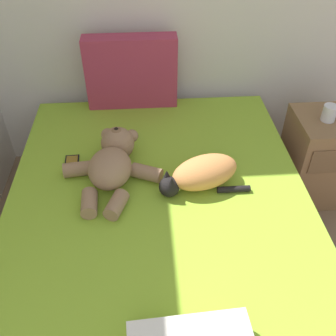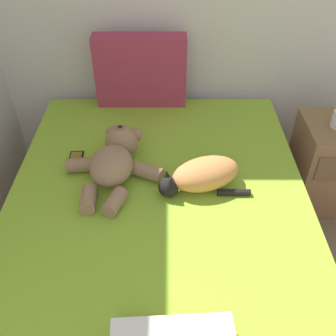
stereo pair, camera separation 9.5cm
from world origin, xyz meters
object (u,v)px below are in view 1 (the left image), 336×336
mug (330,113)px  bed (161,246)px  teddy_bear (113,162)px  cell_phone (72,164)px  nightstand (326,157)px  cat (201,174)px  patterned_cushion (131,72)px

mug → bed: bearing=-150.0°
teddy_bear → mug: teddy_bear is taller
teddy_bear → bed: bearing=-51.3°
mug → cell_phone: bearing=-171.5°
cell_phone → nightstand: nightstand is taller
cat → nightstand: (0.87, 0.42, -0.29)m
bed → teddy_bear: 0.49m
bed → patterned_cushion: bearing=97.1°
cell_phone → nightstand: (1.52, 0.23, -0.22)m
bed → cat: size_ratio=4.70×
teddy_bear → cell_phone: (-0.22, 0.09, -0.08)m
cat → nightstand: cat is taller
cat → patterned_cushion: bearing=112.7°
patterned_cushion → nightstand: bearing=-17.1°
bed → mug: mug is taller
patterned_cushion → mug: 1.19m
patterned_cushion → cat: patterned_cushion is taller
nightstand → mug: (-0.07, -0.01, 0.34)m
mug → nightstand: bearing=7.8°
cell_phone → mug: size_ratio=1.26×
bed → teddy_bear: size_ratio=3.57×
patterned_cushion → cell_phone: bearing=-118.6°
cat → teddy_bear: teddy_bear is taller
cell_phone → nightstand: bearing=8.5°
nightstand → patterned_cushion: bearing=162.9°
mug → teddy_bear: bearing=-166.0°
bed → nightstand: 1.23m
patterned_cushion → cat: bearing=-67.3°
cat → teddy_bear: (-0.43, 0.11, 0.01)m
patterned_cushion → nightstand: 1.33m
bed → nightstand: bearing=28.7°
bed → nightstand: (1.08, 0.59, 0.04)m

